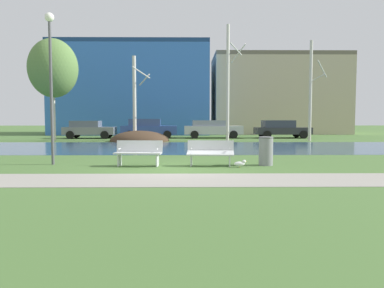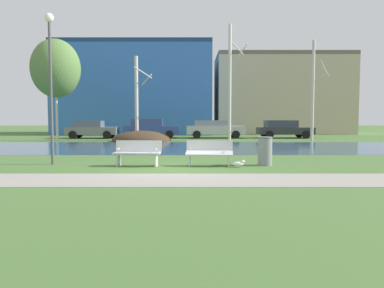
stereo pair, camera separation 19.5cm
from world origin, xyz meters
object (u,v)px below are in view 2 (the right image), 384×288
(trash_bin, at_px, (266,151))
(parked_sedan_second_blue, at_px, (151,128))
(streetlamp, at_px, (51,64))
(parked_hatch_third_silver, at_px, (215,129))
(seagull, at_px, (240,164))
(parked_wagon_fourth_dark, at_px, (284,129))
(bench_left, at_px, (138,152))
(parked_van_nearest_grey, at_px, (92,129))
(bench_right, at_px, (210,152))

(trash_bin, height_order, parked_sedan_second_blue, parked_sedan_second_blue)
(streetlamp, height_order, parked_hatch_third_silver, streetlamp)
(seagull, xyz_separation_m, parked_wagon_fourth_dark, (5.93, 18.33, 0.64))
(bench_left, bearing_deg, parked_van_nearest_grey, 109.68)
(bench_right, xyz_separation_m, streetlamp, (-5.56, 0.47, 3.06))
(bench_right, height_order, seagull, bench_right)
(bench_left, height_order, parked_van_nearest_grey, parked_van_nearest_grey)
(parked_hatch_third_silver, distance_m, parked_wagon_fourth_dark, 5.67)
(seagull, distance_m, parked_van_nearest_grey, 20.43)
(parked_wagon_fourth_dark, bearing_deg, parked_hatch_third_silver, 179.07)
(trash_bin, bearing_deg, seagull, -149.64)
(bench_right, relative_size, trash_bin, 1.65)
(trash_bin, relative_size, parked_van_nearest_grey, 0.24)
(streetlamp, bearing_deg, trash_bin, -2.51)
(bench_left, distance_m, parked_wagon_fourth_dark, 20.20)
(bench_left, height_order, bench_right, same)
(seagull, bearing_deg, bench_left, 172.83)
(parked_hatch_third_silver, bearing_deg, trash_bin, -87.72)
(streetlamp, relative_size, parked_sedan_second_blue, 1.16)
(trash_bin, bearing_deg, parked_hatch_third_silver, 92.28)
(parked_hatch_third_silver, bearing_deg, parked_sedan_second_blue, 177.81)
(streetlamp, distance_m, parked_hatch_third_silver, 18.99)
(seagull, distance_m, parked_sedan_second_blue, 19.29)
(bench_left, relative_size, streetlamp, 0.31)
(trash_bin, relative_size, parked_wagon_fourth_dark, 0.22)
(bench_left, height_order, parked_wagon_fourth_dark, parked_wagon_fourth_dark)
(parked_van_nearest_grey, bearing_deg, streetlamp, -79.45)
(trash_bin, distance_m, seagull, 1.20)
(seagull, height_order, parked_hatch_third_silver, parked_hatch_third_silver)
(bench_right, distance_m, parked_hatch_third_silver, 18.03)
(bench_left, bearing_deg, parked_wagon_fourth_dark, 62.38)
(bench_right, xyz_separation_m, parked_hatch_third_silver, (1.23, 17.99, 0.31))
(seagull, relative_size, parked_hatch_third_silver, 0.09)
(bench_left, xyz_separation_m, seagull, (3.43, -0.43, -0.34))
(bench_left, height_order, seagull, bench_left)
(streetlamp, height_order, parked_wagon_fourth_dark, streetlamp)
(streetlamp, bearing_deg, parked_van_nearest_grey, 100.55)
(bench_right, distance_m, parked_sedan_second_blue, 18.63)
(bench_right, relative_size, parked_hatch_third_silver, 0.34)
(bench_left, xyz_separation_m, bench_right, (2.47, 0.00, 0.00))
(streetlamp, distance_m, parked_wagon_fourth_dark, 21.60)
(parked_sedan_second_blue, bearing_deg, trash_bin, -71.72)
(streetlamp, height_order, parked_sedan_second_blue, streetlamp)
(bench_right, height_order, parked_wagon_fourth_dark, parked_wagon_fourth_dark)
(trash_bin, bearing_deg, bench_left, -178.17)
(parked_sedan_second_blue, bearing_deg, parked_wagon_fourth_dark, -1.54)
(parked_hatch_third_silver, relative_size, parked_wagon_fourth_dark, 1.07)
(streetlamp, height_order, parked_van_nearest_grey, streetlamp)
(parked_hatch_third_silver, bearing_deg, parked_wagon_fourth_dark, -0.93)
(parked_wagon_fourth_dark, bearing_deg, trash_bin, -105.60)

